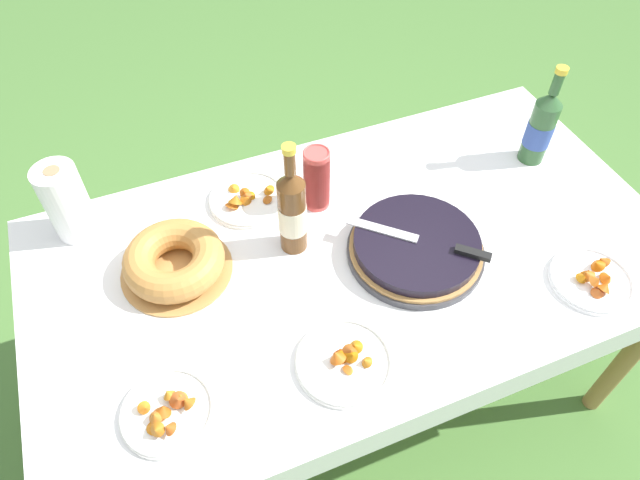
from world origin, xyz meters
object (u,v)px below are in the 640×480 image
cider_bottle_green (541,127)px  snack_plate_near (168,411)px  bundt_cake (174,261)px  snack_plate_left (592,279)px  serving_knife (429,241)px  paper_towel_roll (67,202)px  berry_tart (416,247)px  cider_bottle_amber (292,211)px  snack_plate_right (247,198)px  snack_plate_far (344,361)px  cup_stack (317,179)px

cider_bottle_green → snack_plate_near: bearing=-161.8°
bundt_cake → snack_plate_left: bearing=-23.8°
serving_knife → paper_towel_roll: bearing=15.1°
berry_tart → cider_bottle_amber: (-0.28, 0.15, 0.10)m
snack_plate_near → serving_knife: bearing=13.5°
cider_bottle_amber → snack_plate_right: cider_bottle_amber is taller
snack_plate_far → snack_plate_left: bearing=-2.1°
bundt_cake → cup_stack: (0.42, 0.09, 0.05)m
berry_tart → paper_towel_roll: (-0.80, 0.41, 0.08)m
cider_bottle_amber → bundt_cake: bearing=174.6°
paper_towel_roll → cider_bottle_green: bearing=-9.2°
cider_bottle_green → snack_plate_right: bearing=170.4°
bundt_cake → cup_stack: 0.43m
serving_knife → snack_plate_far: 0.38m
berry_tart → snack_plate_near: bearing=-164.5°
snack_plate_near → snack_plate_far: bearing=-4.4°
berry_tart → snack_plate_far: berry_tart is taller
snack_plate_near → cup_stack: bearing=41.3°
cup_stack → snack_plate_far: (-0.13, -0.49, -0.08)m
cider_bottle_amber → snack_plate_left: 0.77m
cider_bottle_amber → snack_plate_right: (-0.07, 0.20, -0.12)m
serving_knife → snack_plate_left: 0.42m
bundt_cake → snack_plate_far: bearing=-53.9°
serving_knife → paper_towel_roll: size_ratio=1.33×
snack_plate_right → cider_bottle_green: bearing=-9.6°
cider_bottle_green → snack_plate_far: 0.91m
cup_stack → cider_bottle_green: size_ratio=0.60×
serving_knife → snack_plate_far: (-0.32, -0.20, -0.05)m
berry_tart → serving_knife: (0.02, -0.02, 0.04)m
berry_tart → serving_knife: serving_knife is taller
snack_plate_right → snack_plate_left: bearing=-39.6°
snack_plate_right → paper_towel_roll: (-0.45, 0.07, 0.10)m
snack_plate_right → cup_stack: bearing=-24.1°
berry_tart → snack_plate_left: size_ratio=1.71×
cider_bottle_green → snack_plate_near: size_ratio=1.55×
cup_stack → paper_towel_roll: paper_towel_roll is taller
snack_plate_left → snack_plate_right: bearing=140.4°
serving_knife → cider_bottle_amber: size_ratio=0.86×
bundt_cake → cup_stack: cup_stack is taller
berry_tart → cup_stack: size_ratio=1.89×
serving_knife → cider_bottle_amber: cider_bottle_amber is taller
snack_plate_left → snack_plate_right: snack_plate_right is taller
bundt_cake → paper_towel_roll: 0.32m
snack_plate_left → snack_plate_far: 0.67m
serving_knife → cider_bottle_amber: (-0.30, 0.17, 0.07)m
snack_plate_right → snack_plate_far: snack_plate_right is taller
snack_plate_far → paper_towel_roll: size_ratio=1.02×
bundt_cake → snack_plate_right: 0.30m
berry_tart → cider_bottle_amber: bearing=152.3°
berry_tart → cider_bottle_amber: cider_bottle_amber is taller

